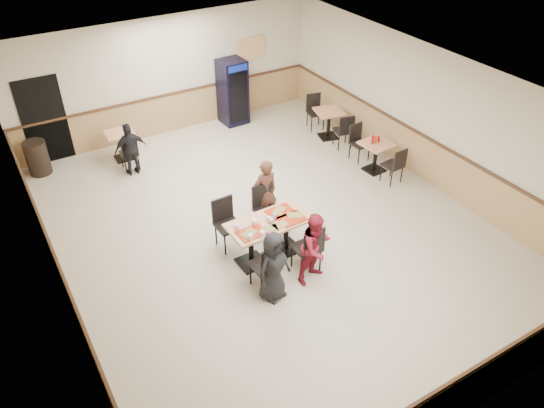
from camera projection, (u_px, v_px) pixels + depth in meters
ground at (269, 227)px, 10.70m from camera, size 10.00×10.00×0.00m
room_shell at (278, 131)px, 12.90m from camera, size 10.00×10.00×10.00m
main_table at (269, 233)px, 9.67m from camera, size 1.54×0.80×0.81m
main_chairs at (266, 235)px, 9.66m from camera, size 1.39×1.81×1.03m
diner_woman_left at (273, 267)px, 8.75m from camera, size 0.74×0.58×1.33m
diner_woman_right at (316, 248)px, 9.12m from camera, size 0.76×0.65×1.37m
diner_man_opposite at (265, 193)px, 10.41m from camera, size 0.54×0.36×1.46m
lone_diner at (131, 149)px, 12.04m from camera, size 0.75×0.32×1.27m
tabletop_clutter at (271, 222)px, 9.45m from camera, size 1.34×0.68×0.12m
side_table_near at (376, 152)px, 12.23m from camera, size 0.72×0.72×0.72m
side_table_near_chair_south at (393, 164)px, 11.84m from camera, size 0.45×0.45×0.91m
side_table_near_chair_north at (360, 143)px, 12.65m from camera, size 0.45×0.45×0.91m
side_table_far at (329, 120)px, 13.58m from camera, size 0.84×0.84×0.74m
side_table_far_chair_south at (343, 130)px, 13.18m from camera, size 0.53×0.53×0.94m
side_table_far_chair_north at (316, 112)px, 14.01m from camera, size 0.53×0.53×0.94m
condiment_caddy at (375, 139)px, 12.06m from camera, size 0.23×0.06×0.20m
back_table at (121, 142)px, 12.69m from camera, size 0.68×0.68×0.70m
back_table_chair_lone at (129, 152)px, 12.32m from camera, size 0.43×0.43×0.88m
pepsi_cooler at (233, 92)px, 14.10m from camera, size 0.68×0.69×1.74m
trash_bin at (37, 158)px, 12.19m from camera, size 0.51×0.51×0.80m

